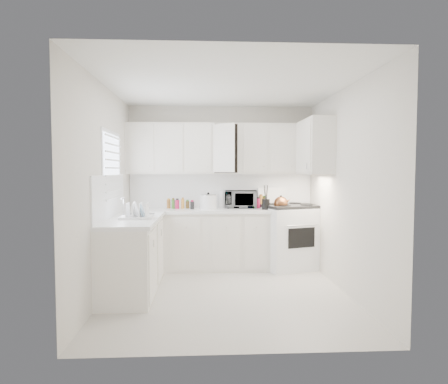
{
  "coord_description": "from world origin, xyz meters",
  "views": [
    {
      "loc": [
        -0.28,
        -4.78,
        1.56
      ],
      "look_at": [
        0.0,
        0.7,
        1.25
      ],
      "focal_mm": 30.99,
      "sensor_mm": 36.0,
      "label": 1
    }
  ],
  "objects": [
    {
      "name": "stove",
      "position": [
        1.08,
        1.27,
        0.65
      ],
      "size": [
        1.01,
        0.91,
        1.3
      ],
      "primitive_type": null,
      "rotation": [
        0.0,
        0.0,
        0.3
      ],
      "color": "white",
      "rests_on": "floor"
    },
    {
      "name": "spice_left_5",
      "position": [
        -0.47,
        1.33,
        1.02
      ],
      "size": [
        0.06,
        0.06,
        0.13
      ],
      "primitive_type": "cylinder",
      "color": "black",
      "rests_on": "countertop_back"
    },
    {
      "name": "spice_left_2",
      "position": [
        -0.7,
        1.42,
        1.02
      ],
      "size": [
        0.06,
        0.06,
        0.13
      ],
      "primitive_type": "cylinder",
      "color": "#C41A4C",
      "rests_on": "countertop_back"
    },
    {
      "name": "window_blinds",
      "position": [
        -1.48,
        0.35,
        1.55
      ],
      "size": [
        0.06,
        0.96,
        1.06
      ],
      "primitive_type": null,
      "color": "white",
      "rests_on": "wall_left"
    },
    {
      "name": "upper_cabinets_back",
      "position": [
        0.0,
        1.44,
        1.5
      ],
      "size": [
        3.0,
        0.33,
        0.8
      ],
      "primitive_type": null,
      "color": "silver",
      "rests_on": "wall_back"
    },
    {
      "name": "countertop_back",
      "position": [
        -0.39,
        1.29,
        0.93
      ],
      "size": [
        2.24,
        0.64,
        0.05
      ],
      "primitive_type": "cube",
      "color": "white",
      "rests_on": "lower_cabinets_back"
    },
    {
      "name": "sauce_right_2",
      "position": [
        0.69,
        1.46,
        1.05
      ],
      "size": [
        0.06,
        0.06,
        0.19
      ],
      "primitive_type": "cylinder",
      "color": "#553D18",
      "rests_on": "countertop_back"
    },
    {
      "name": "backsplash_back",
      "position": [
        0.0,
        1.59,
        1.23
      ],
      "size": [
        2.98,
        0.02,
        0.55
      ],
      "primitive_type": "cube",
      "color": "white",
      "rests_on": "wall_back"
    },
    {
      "name": "ceiling",
      "position": [
        0.0,
        0.0,
        2.6
      ],
      "size": [
        3.2,
        3.2,
        0.0
      ],
      "primitive_type": "plane",
      "rotation": [
        3.14,
        0.0,
        0.0
      ],
      "color": "white",
      "rests_on": "ground"
    },
    {
      "name": "rice_cooker",
      "position": [
        -0.22,
        1.29,
        1.08
      ],
      "size": [
        0.33,
        0.33,
        0.26
      ],
      "primitive_type": null,
      "rotation": [
        0.0,
        0.0,
        -0.33
      ],
      "color": "white",
      "rests_on": "countertop_back"
    },
    {
      "name": "sauce_right_1",
      "position": [
        0.64,
        1.4,
        1.05
      ],
      "size": [
        0.06,
        0.06,
        0.19
      ],
      "primitive_type": "cylinder",
      "color": "gold",
      "rests_on": "countertop_back"
    },
    {
      "name": "utensil_crock",
      "position": [
        0.67,
        1.13,
        1.15
      ],
      "size": [
        0.16,
        0.16,
        0.39
      ],
      "primitive_type": null,
      "rotation": [
        0.0,
        0.0,
        -0.28
      ],
      "color": "black",
      "rests_on": "countertop_back"
    },
    {
      "name": "wall_left",
      "position": [
        -1.5,
        0.0,
        1.3
      ],
      "size": [
        0.0,
        3.2,
        3.2
      ],
      "primitive_type": "plane",
      "rotation": [
        1.57,
        0.0,
        1.57
      ],
      "color": "silver",
      "rests_on": "ground"
    },
    {
      "name": "lower_cabinets_back",
      "position": [
        -0.39,
        1.3,
        0.45
      ],
      "size": [
        2.22,
        0.6,
        0.9
      ],
      "primitive_type": null,
      "color": "silver",
      "rests_on": "floor"
    },
    {
      "name": "tea_kettle",
      "position": [
        0.9,
        1.11,
        1.06
      ],
      "size": [
        0.33,
        0.31,
        0.25
      ],
      "primitive_type": null,
      "rotation": [
        0.0,
        0.0,
        -0.36
      ],
      "color": "brown",
      "rests_on": "stove"
    },
    {
      "name": "microwave",
      "position": [
        0.31,
        1.45,
        1.12
      ],
      "size": [
        0.53,
        0.33,
        0.34
      ],
      "primitive_type": "imported",
      "rotation": [
        0.0,
        0.0,
        -0.1
      ],
      "color": "gray",
      "rests_on": "countertop_back"
    },
    {
      "name": "sink",
      "position": [
        -1.19,
        0.55,
        1.07
      ],
      "size": [
        0.42,
        0.38,
        0.3
      ],
      "primitive_type": null,
      "color": "gray",
      "rests_on": "countertop_left"
    },
    {
      "name": "countertop_left",
      "position": [
        -1.19,
        0.2,
        0.93
      ],
      "size": [
        0.64,
        1.62,
        0.05
      ],
      "primitive_type": "cube",
      "color": "white",
      "rests_on": "lower_cabinets_left"
    },
    {
      "name": "spice_left_4",
      "position": [
        -0.55,
        1.42,
        1.02
      ],
      "size": [
        0.06,
        0.06,
        0.13
      ],
      "primitive_type": "cylinder",
      "color": "#553D18",
      "rests_on": "countertop_back"
    },
    {
      "name": "lower_cabinets_left",
      "position": [
        -1.2,
        0.2,
        0.45
      ],
      "size": [
        0.6,
        1.6,
        0.9
      ],
      "primitive_type": null,
      "color": "silver",
      "rests_on": "floor"
    },
    {
      "name": "sauce_right_0",
      "position": [
        0.58,
        1.46,
        1.05
      ],
      "size": [
        0.06,
        0.06,
        0.19
      ],
      "primitive_type": "cylinder",
      "color": "#C41A4C",
      "rests_on": "countertop_back"
    },
    {
      "name": "dish_rack",
      "position": [
        -1.14,
        0.12,
        1.06
      ],
      "size": [
        0.42,
        0.32,
        0.23
      ],
      "primitive_type": null,
      "rotation": [
        0.0,
        0.0,
        0.03
      ],
      "color": "white",
      "rests_on": "countertop_left"
    },
    {
      "name": "spice_left_1",
      "position": [
        -0.78,
        1.33,
        1.02
      ],
      "size": [
        0.06,
        0.06,
        0.13
      ],
      "primitive_type": "cylinder",
      "color": "#396E24",
      "rests_on": "countertop_back"
    },
    {
      "name": "wall_back",
      "position": [
        0.0,
        1.6,
        1.3
      ],
      "size": [
        3.0,
        0.0,
        3.0
      ],
      "primitive_type": "plane",
      "rotation": [
        1.57,
        0.0,
        0.0
      ],
      "color": "silver",
      "rests_on": "ground"
    },
    {
      "name": "spice_left_3",
      "position": [
        -0.62,
        1.33,
        1.02
      ],
      "size": [
        0.06,
        0.06,
        0.13
      ],
      "primitive_type": "cylinder",
      "color": "gold",
      "rests_on": "countertop_back"
    },
    {
      "name": "upper_cabinets_right",
      "position": [
        1.33,
        0.82,
        1.5
      ],
      "size": [
        0.33,
        0.9,
        0.8
      ],
      "primitive_type": null,
      "color": "silver",
      "rests_on": "wall_right"
    },
    {
      "name": "spice_left_0",
      "position": [
        -0.85,
        1.42,
        1.02
      ],
      "size": [
        0.06,
        0.06,
        0.13
      ],
      "primitive_type": "cylinder",
      "color": "#A0632B",
      "rests_on": "countertop_back"
    },
    {
      "name": "wall_right",
      "position": [
        1.5,
        0.0,
        1.3
      ],
      "size": [
        0.0,
        3.2,
        3.2
      ],
      "primitive_type": "plane",
      "rotation": [
        1.57,
        0.0,
        -1.57
      ],
      "color": "silver",
      "rests_on": "ground"
    },
    {
      "name": "wall_front",
      "position": [
        0.0,
        -1.6,
        1.3
      ],
      "size": [
        3.0,
        0.0,
        3.0
      ],
      "primitive_type": "plane",
      "rotation": [
        -1.57,
        0.0,
        0.0
      ],
      "color": "silver",
      "rests_on": "ground"
    },
    {
      "name": "floor",
      "position": [
        0.0,
        0.0,
        0.0
      ],
      "size": [
        3.2,
        3.2,
        0.0
      ],
      "primitive_type": "plane",
      "color": "beige",
      "rests_on": "ground"
    },
    {
      "name": "frying_pan",
      "position": [
        1.26,
        1.43,
        0.96
      ],
      "size": [
        0.36,
        0.46,
        0.04
      ],
      "primitive_type": null,
      "rotation": [
        0.0,
        0.0,
        0.33
      ],
      "color": "black",
      "rests_on": "stove"
    },
    {
      "name": "paper_towel",
      "position": [
        0.01,
        1.48,
        1.08
      ],
      "size": [
        0.12,
        0.12,
        0.27
      ],
      "primitive_type": "cylinder",
      "color": "white",
      "rests_on": "countertop_back"
    },
    {
      "name": "backsplash_left",
      "position": [
        -1.49,
        0.2,
        1.23
      ],
      "size": [
        0.02,
        1.6,
        0.55
      ],
      "primitive_type": "cube",
      "color": "white",
      "rests_on": "wall_left"
    }
  ]
}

